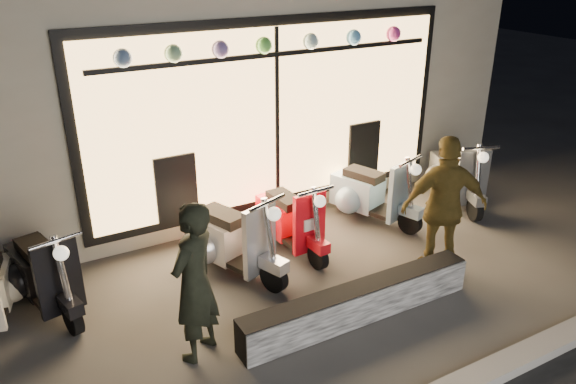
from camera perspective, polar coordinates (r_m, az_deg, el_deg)
name	(u,v)px	position (r m, az deg, el deg)	size (l,w,h in m)	color
ground	(295,298)	(6.54, 0.74, -10.75)	(40.00, 40.00, 0.00)	#383533
shop_building	(151,48)	(10.14, -13.76, 14.05)	(10.20, 6.23, 4.20)	beige
graffiti_barrier	(358,303)	(6.16, 7.15, -11.10)	(2.78, 0.28, 0.40)	black
scooter_silver	(226,237)	(6.93, -6.29, -4.56)	(0.82, 1.50, 1.08)	black
scooter_red	(287,218)	(7.43, -0.12, -2.61)	(0.49, 1.39, 1.00)	black
scooter_black	(41,270)	(6.82, -23.77, -7.30)	(0.68, 1.45, 1.03)	black
scooter_blue	(366,192)	(8.25, 7.94, 0.05)	(0.77, 1.44, 1.04)	black
scooter_grey	(455,174)	(9.16, 16.60, 1.80)	(0.82, 1.47, 1.06)	black
man	(194,283)	(5.38, -9.49, -9.07)	(0.59, 0.39, 1.63)	black
woman	(444,207)	(6.88, 15.61, -1.47)	(1.02, 0.43, 1.75)	brown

